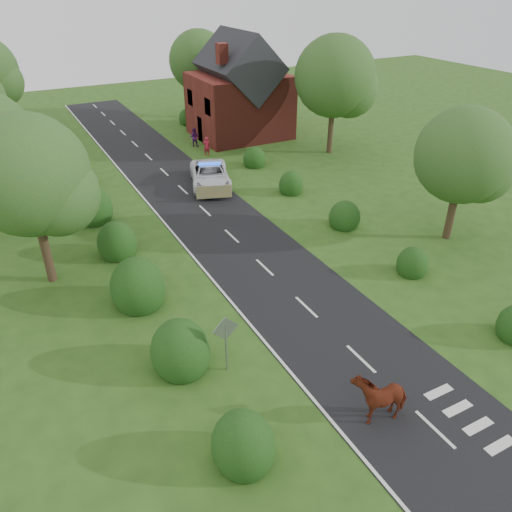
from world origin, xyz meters
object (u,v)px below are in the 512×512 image
cow (379,397)px  pedestrian_purple (194,137)px  police_van (210,175)px  pedestrian_red (207,146)px  road_sign (226,336)px

cow → pedestrian_purple: pedestrian_purple is taller
pedestrian_purple → police_van: bearing=112.4°
cow → pedestrian_purple: bearing=176.7°
police_van → pedestrian_red: bearing=87.4°
cow → road_sign: bearing=-133.1°
road_sign → police_van: size_ratio=0.40×
road_sign → police_van: bearing=68.4°
cow → police_van: 22.50m
cow → police_van: bearing=178.7°
police_van → pedestrian_red: size_ratio=4.05×
police_van → pedestrian_purple: 9.52m
road_sign → cow: size_ratio=1.17×
cow → pedestrian_red: 29.23m
cow → police_van: police_van is taller
pedestrian_red → pedestrian_purple: 2.79m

